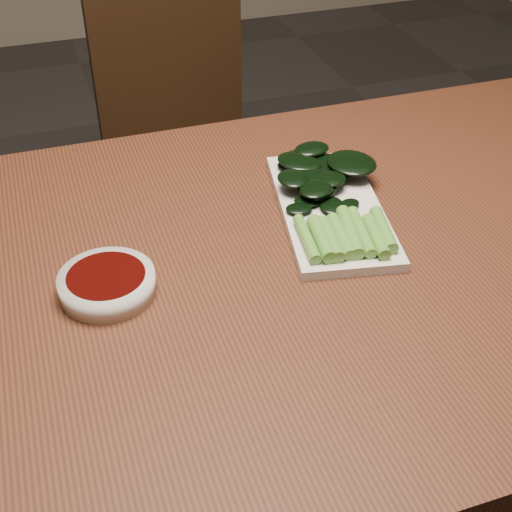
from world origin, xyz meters
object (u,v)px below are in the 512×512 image
at_px(chair_far, 185,139).
at_px(gai_lan, 327,188).
at_px(sauce_bowl, 107,283).
at_px(serving_plate, 330,209).
at_px(table, 269,301).

distance_m(chair_far, gai_lan, 0.80).
xyz_separation_m(sauce_bowl, serving_plate, (0.33, 0.07, -0.01)).
bearing_deg(chair_far, gai_lan, -90.74).
relative_size(table, chair_far, 1.57).
height_order(chair_far, gai_lan, chair_far).
distance_m(table, sauce_bowl, 0.23).
bearing_deg(table, sauce_bowl, 179.73).
xyz_separation_m(chair_far, gai_lan, (0.04, -0.75, 0.29)).
height_order(serving_plate, gai_lan, gai_lan).
bearing_deg(sauce_bowl, serving_plate, 12.83).
bearing_deg(chair_far, sauce_bowl, -112.70).
relative_size(chair_far, sauce_bowl, 7.59).
distance_m(serving_plate, gai_lan, 0.03).
bearing_deg(gai_lan, sauce_bowl, -163.19).
height_order(table, sauce_bowl, sauce_bowl).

